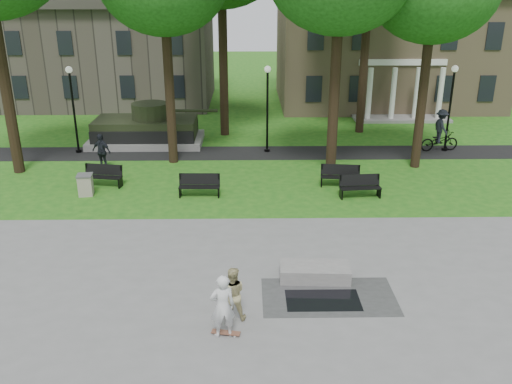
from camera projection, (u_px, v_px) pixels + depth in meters
ground at (265, 254)px, 18.85m from camera, size 120.00×120.00×0.00m
plaza at (271, 343)px, 14.18m from camera, size 22.00×16.00×0.02m
footpath at (258, 153)px, 30.04m from camera, size 44.00×2.60×0.01m
building_right at (384, 45)px, 41.68m from camera, size 17.00×12.00×8.60m
building_left at (113, 55)px, 42.10m from camera, size 15.00×10.00×7.20m
lamp_left at (73, 103)px, 29.16m from camera, size 0.36×0.36×4.73m
lamp_mid at (267, 102)px, 29.32m from camera, size 0.36×0.36×4.73m
lamp_right at (451, 101)px, 29.47m from camera, size 0.36×0.36×4.73m
tank_monument at (147, 129)px, 31.50m from camera, size 7.45×3.40×2.40m
puddle at (323, 300)px, 16.06m from camera, size 2.20×1.20×0.00m
concrete_block at (315, 272)px, 17.19m from camera, size 2.25×1.11×0.45m
skateboard at (226, 333)px, 14.49m from camera, size 0.80×0.35×0.07m
skateboarder at (223, 306)px, 14.13m from camera, size 0.74×0.57×1.82m
friend_watching at (232, 294)px, 14.90m from camera, size 0.83×0.67×1.59m
pedestrian_walker at (101, 152)px, 27.15m from camera, size 1.16×0.85×1.83m
cyclist at (440, 134)px, 30.12m from camera, size 2.26×1.32×2.35m
park_bench_0 at (103, 175)px, 25.03m from camera, size 1.85×0.82×1.00m
park_bench_1 at (199, 185)px, 23.82m from camera, size 1.81×0.56×1.00m
park_bench_2 at (340, 175)px, 25.01m from camera, size 1.84×0.73×1.00m
park_bench_3 at (360, 186)px, 23.70m from camera, size 1.83×0.68×1.00m
trash_bin at (86, 185)px, 23.93m from camera, size 0.74×0.74×0.96m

